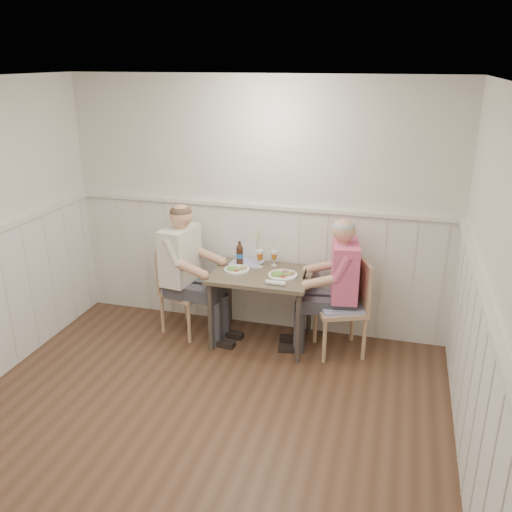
# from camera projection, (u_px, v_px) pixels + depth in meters

# --- Properties ---
(ground_plane) EXTENTS (4.50, 4.50, 0.00)m
(ground_plane) POSITION_uv_depth(u_px,v_px,m) (177.00, 458.00, 3.94)
(ground_plane) COLOR #4D3120
(room_shell) EXTENTS (4.04, 4.54, 2.60)m
(room_shell) POSITION_uv_depth(u_px,v_px,m) (164.00, 263.00, 3.41)
(room_shell) COLOR silver
(room_shell) RESTS_ON ground
(wainscot) EXTENTS (4.00, 4.49, 1.34)m
(wainscot) POSITION_uv_depth(u_px,v_px,m) (206.00, 330.00, 4.32)
(wainscot) COLOR silver
(wainscot) RESTS_ON ground
(dining_table) EXTENTS (0.97, 0.70, 0.75)m
(dining_table) POSITION_uv_depth(u_px,v_px,m) (261.00, 282.00, 5.34)
(dining_table) COLOR brown
(dining_table) RESTS_ON ground
(chair_right) EXTENTS (0.59, 0.59, 0.95)m
(chair_right) POSITION_uv_depth(u_px,v_px,m) (347.00, 303.00, 5.21)
(chair_right) COLOR tan
(chair_right) RESTS_ON ground
(chair_left) EXTENTS (0.55, 0.55, 0.92)m
(chair_left) POSITION_uv_depth(u_px,v_px,m) (182.00, 286.00, 5.64)
(chair_left) COLOR tan
(chair_left) RESTS_ON ground
(man_in_pink) EXTENTS (0.68, 0.48, 1.38)m
(man_in_pink) POSITION_uv_depth(u_px,v_px,m) (339.00, 296.00, 5.21)
(man_in_pink) COLOR #3F3F47
(man_in_pink) RESTS_ON ground
(diner_cream) EXTENTS (0.70, 0.48, 1.43)m
(diner_cream) POSITION_uv_depth(u_px,v_px,m) (185.00, 281.00, 5.51)
(diner_cream) COLOR #3F3F47
(diner_cream) RESTS_ON ground
(plate_man) EXTENTS (0.28, 0.28, 0.07)m
(plate_man) POSITION_uv_depth(u_px,v_px,m) (282.00, 274.00, 5.22)
(plate_man) COLOR white
(plate_man) RESTS_ON dining_table
(plate_diner) EXTENTS (0.25, 0.25, 0.06)m
(plate_diner) POSITION_uv_depth(u_px,v_px,m) (236.00, 269.00, 5.36)
(plate_diner) COLOR white
(plate_diner) RESTS_ON dining_table
(beer_glass_a) EXTENTS (0.06, 0.06, 0.16)m
(beer_glass_a) POSITION_uv_depth(u_px,v_px,m) (274.00, 256.00, 5.46)
(beer_glass_a) COLOR silver
(beer_glass_a) RESTS_ON dining_table
(beer_glass_b) EXTENTS (0.07, 0.07, 0.18)m
(beer_glass_b) POSITION_uv_depth(u_px,v_px,m) (260.00, 256.00, 5.42)
(beer_glass_b) COLOR silver
(beer_glass_b) RESTS_ON dining_table
(beer_bottle) EXTENTS (0.07, 0.07, 0.25)m
(beer_bottle) POSITION_uv_depth(u_px,v_px,m) (240.00, 254.00, 5.49)
(beer_bottle) COLOR #331C11
(beer_bottle) RESTS_ON dining_table
(rolled_napkin) EXTENTS (0.19, 0.05, 0.04)m
(rolled_napkin) POSITION_uv_depth(u_px,v_px,m) (275.00, 283.00, 5.02)
(rolled_napkin) COLOR white
(rolled_napkin) RESTS_ON dining_table
(grass_vase) EXTENTS (0.04, 0.04, 0.38)m
(grass_vase) POSITION_uv_depth(u_px,v_px,m) (256.00, 247.00, 5.51)
(grass_vase) COLOR silver
(grass_vase) RESTS_ON dining_table
(gingham_mat) EXTENTS (0.34, 0.28, 0.01)m
(gingham_mat) POSITION_uv_depth(u_px,v_px,m) (247.00, 262.00, 5.57)
(gingham_mat) COLOR #4C58AD
(gingham_mat) RESTS_ON dining_table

